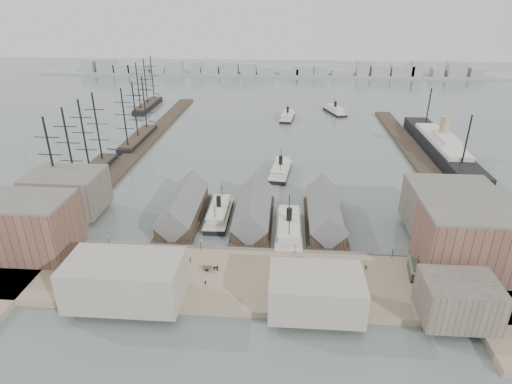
# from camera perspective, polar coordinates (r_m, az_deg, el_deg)

# --- Properties ---
(ground) EXTENTS (900.00, 900.00, 0.00)m
(ground) POSITION_cam_1_polar(r_m,az_deg,el_deg) (143.84, -0.89, -7.19)
(ground) COLOR #515E5A
(ground) RESTS_ON ground
(quay) EXTENTS (180.00, 30.00, 2.00)m
(quay) POSITION_cam_1_polar(r_m,az_deg,el_deg) (126.80, -1.70, -11.59)
(quay) COLOR #86735A
(quay) RESTS_ON ground
(seawall) EXTENTS (180.00, 1.20, 2.30)m
(seawall) POSITION_cam_1_polar(r_m,az_deg,el_deg) (138.85, -1.08, -7.92)
(seawall) COLOR #59544C
(seawall) RESTS_ON ground
(west_wharf) EXTENTS (10.00, 220.00, 1.60)m
(west_wharf) POSITION_cam_1_polar(r_m,az_deg,el_deg) (246.99, -14.78, 6.20)
(west_wharf) COLOR #2D231C
(west_wharf) RESTS_ON ground
(east_wharf) EXTENTS (10.00, 180.00, 1.60)m
(east_wharf) POSITION_cam_1_polar(r_m,az_deg,el_deg) (234.24, 20.61, 4.40)
(east_wharf) COLOR #2D231C
(east_wharf) RESTS_ON ground
(ferry_shed_west) EXTENTS (14.00, 42.00, 12.60)m
(ferry_shed_west) POSITION_cam_1_polar(r_m,az_deg,el_deg) (160.14, -9.68, -2.12)
(ferry_shed_west) COLOR #2D231C
(ferry_shed_west) RESTS_ON ground
(ferry_shed_center) EXTENTS (14.00, 42.00, 12.60)m
(ferry_shed_center) POSITION_cam_1_polar(r_m,az_deg,el_deg) (156.17, -0.35, -2.47)
(ferry_shed_center) COLOR #2D231C
(ferry_shed_center) RESTS_ON ground
(ferry_shed_east) EXTENTS (14.00, 42.00, 12.60)m
(ferry_shed_east) POSITION_cam_1_polar(r_m,az_deg,el_deg) (156.47, 9.19, -2.76)
(ferry_shed_east) COLOR #2D231C
(ferry_shed_east) RESTS_ON ground
(warehouse_west_front) EXTENTS (32.00, 18.00, 18.00)m
(warehouse_west_front) POSITION_cam_1_polar(r_m,az_deg,el_deg) (151.09, -28.93, -4.13)
(warehouse_west_front) COLOR brown
(warehouse_west_front) RESTS_ON west_land
(warehouse_west_back) EXTENTS (26.00, 20.00, 14.00)m
(warehouse_west_back) POSITION_cam_1_polar(r_m,az_deg,el_deg) (174.81, -23.85, -0.04)
(warehouse_west_back) COLOR #60564C
(warehouse_west_back) RESTS_ON west_land
(warehouse_east_front) EXTENTS (30.00, 18.00, 19.00)m
(warehouse_east_front) POSITION_cam_1_polar(r_m,az_deg,el_deg) (138.48, 27.10, -6.06)
(warehouse_east_front) COLOR brown
(warehouse_east_front) RESTS_ON east_land
(warehouse_east_back) EXTENTS (28.00, 20.00, 15.00)m
(warehouse_east_back) POSITION_cam_1_polar(r_m,az_deg,el_deg) (162.18, 24.30, -1.84)
(warehouse_east_back) COLOR #60564C
(warehouse_east_back) RESTS_ON east_land
(street_bldg_center) EXTENTS (24.00, 16.00, 10.00)m
(street_bldg_center) POSITION_cam_1_polar(r_m,az_deg,el_deg) (113.46, 8.00, -13.07)
(street_bldg_center) COLOR gray
(street_bldg_center) RESTS_ON quay
(street_bldg_west) EXTENTS (30.00, 16.00, 12.00)m
(street_bldg_west) POSITION_cam_1_polar(r_m,az_deg,el_deg) (119.81, -17.06, -11.17)
(street_bldg_west) COLOR gray
(street_bldg_west) RESTS_ON quay
(street_bldg_east) EXTENTS (18.00, 14.00, 11.00)m
(street_bldg_east) POSITION_cam_1_polar(r_m,az_deg,el_deg) (120.29, 25.35, -12.83)
(street_bldg_east) COLOR #60564C
(street_bldg_east) RESTS_ON quay
(lamp_post_far_w) EXTENTS (0.44, 0.44, 3.92)m
(lamp_post_far_w) POSITION_cam_1_polar(r_m,az_deg,el_deg) (146.19, -19.11, -5.99)
(lamp_post_far_w) COLOR black
(lamp_post_far_w) RESTS_ON quay
(lamp_post_near_w) EXTENTS (0.44, 0.44, 3.92)m
(lamp_post_near_w) POSITION_cam_1_polar(r_m,az_deg,el_deg) (137.48, -7.44, -6.76)
(lamp_post_near_w) COLOR black
(lamp_post_near_w) RESTS_ON quay
(lamp_post_near_e) EXTENTS (0.44, 0.44, 3.92)m
(lamp_post_near_e) POSITION_cam_1_polar(r_m,az_deg,el_deg) (135.02, 5.24, -7.28)
(lamp_post_near_e) COLOR black
(lamp_post_near_e) RESTS_ON quay
(lamp_post_far_e) EXTENTS (0.44, 0.44, 3.92)m
(lamp_post_far_e) POSITION_cam_1_polar(r_m,az_deg,el_deg) (139.14, 17.79, -7.45)
(lamp_post_far_e) COLOR black
(lamp_post_far_e) RESTS_ON quay
(far_shore) EXTENTS (500.00, 40.00, 15.72)m
(far_shore) POSITION_cam_1_polar(r_m,az_deg,el_deg) (461.49, 2.62, 15.78)
(far_shore) COLOR gray
(far_shore) RESTS_ON ground
(ferry_docked_west) EXTENTS (8.00, 26.67, 9.53)m
(ferry_docked_west) POSITION_cam_1_polar(r_m,az_deg,el_deg) (160.36, -4.94, -2.76)
(ferry_docked_west) COLOR black
(ferry_docked_west) RESTS_ON ground
(ferry_docked_east) EXTENTS (8.93, 29.77, 10.63)m
(ferry_docked_east) POSITION_cam_1_polar(r_m,az_deg,el_deg) (149.71, 4.38, -4.77)
(ferry_docked_east) COLOR black
(ferry_docked_east) RESTS_ON ground
(ferry_open_near) EXTENTS (10.94, 27.31, 9.49)m
(ferry_open_near) POSITION_cam_1_polar(r_m,az_deg,el_deg) (199.56, 3.28, 3.01)
(ferry_open_near) COLOR black
(ferry_open_near) RESTS_ON ground
(ferry_open_mid) EXTENTS (10.78, 26.17, 9.07)m
(ferry_open_mid) POSITION_cam_1_polar(r_m,az_deg,el_deg) (291.74, 4.22, 10.04)
(ferry_open_mid) COLOR black
(ferry_open_mid) RESTS_ON ground
(ferry_open_far) EXTENTS (15.52, 26.44, 9.05)m
(ferry_open_far) POSITION_cam_1_polar(r_m,az_deg,el_deg) (311.54, 10.47, 10.65)
(ferry_open_far) COLOR black
(ferry_open_far) RESTS_ON ground
(sailing_ship_near) EXTENTS (8.78, 60.49, 36.10)m
(sailing_ship_near) POSITION_cam_1_polar(r_m,az_deg,el_deg) (202.92, -22.00, 1.67)
(sailing_ship_near) COLOR black
(sailing_ship_near) RESTS_ON ground
(sailing_ship_mid) EXTENTS (8.21, 47.41, 33.73)m
(sailing_ship_mid) POSITION_cam_1_polar(r_m,az_deg,el_deg) (253.39, -15.42, 6.98)
(sailing_ship_mid) COLOR black
(sailing_ship_mid) RESTS_ON ground
(sailing_ship_far) EXTENTS (8.53, 47.38, 35.06)m
(sailing_ship_far) POSITION_cam_1_polar(r_m,az_deg,el_deg) (330.86, -14.21, 11.21)
(sailing_ship_far) COLOR black
(sailing_ship_far) RESTS_ON ground
(ocean_steamer) EXTENTS (13.73, 100.36, 20.07)m
(ocean_steamer) POSITION_cam_1_polar(r_m,az_deg,el_deg) (244.54, 23.43, 5.64)
(ocean_steamer) COLOR black
(ocean_steamer) RESTS_ON ground
(tram) EXTENTS (3.72, 9.76, 3.39)m
(tram) POSITION_cam_1_polar(r_m,az_deg,el_deg) (134.08, 20.25, -9.67)
(tram) COLOR black
(tram) RESTS_ON quay
(horse_cart_left) EXTENTS (4.74, 1.73, 1.65)m
(horse_cart_left) POSITION_cam_1_polar(r_m,az_deg,el_deg) (137.37, -14.97, -8.44)
(horse_cart_left) COLOR black
(horse_cart_left) RESTS_ON quay
(horse_cart_center) EXTENTS (4.79, 1.59, 1.44)m
(horse_cart_center) POSITION_cam_1_polar(r_m,az_deg,el_deg) (128.99, -5.84, -10.05)
(horse_cart_center) COLOR black
(horse_cart_center) RESTS_ON quay
(horse_cart_right) EXTENTS (4.64, 1.83, 1.52)m
(horse_cart_right) POSITION_cam_1_polar(r_m,az_deg,el_deg) (122.34, 4.68, -12.17)
(horse_cart_right) COLOR black
(horse_cart_right) RESTS_ON quay
(pedestrian_0) EXTENTS (0.55, 0.69, 1.72)m
(pedestrian_0) POSITION_cam_1_polar(r_m,az_deg,el_deg) (150.57, -22.94, -6.53)
(pedestrian_0) COLOR black
(pedestrian_0) RESTS_ON quay
(pedestrian_1) EXTENTS (0.97, 0.95, 1.58)m
(pedestrian_1) POSITION_cam_1_polar(r_m,az_deg,el_deg) (133.42, -17.59, -9.92)
(pedestrian_1) COLOR black
(pedestrian_1) RESTS_ON quay
(pedestrian_2) EXTENTS (1.12, 1.20, 1.63)m
(pedestrian_2) POSITION_cam_1_polar(r_m,az_deg,el_deg) (133.15, -8.76, -8.98)
(pedestrian_2) COLOR black
(pedestrian_2) RESTS_ON quay
(pedestrian_3) EXTENTS (0.98, 0.90, 1.61)m
(pedestrian_3) POSITION_cam_1_polar(r_m,az_deg,el_deg) (123.28, -6.74, -11.94)
(pedestrian_3) COLOR black
(pedestrian_3) RESTS_ON quay
(pedestrian_4) EXTENTS (0.97, 0.79, 1.71)m
(pedestrian_4) POSITION_cam_1_polar(r_m,az_deg,el_deg) (128.75, -5.17, -10.04)
(pedestrian_4) COLOR black
(pedestrian_4) RESTS_ON quay
(pedestrian_5) EXTENTS (0.75, 0.78, 1.74)m
(pedestrian_5) POSITION_cam_1_polar(r_m,az_deg,el_deg) (124.32, 3.75, -11.41)
(pedestrian_5) COLOR black
(pedestrian_5) RESTS_ON quay
(pedestrian_6) EXTENTS (1.07, 0.95, 1.82)m
(pedestrian_6) POSITION_cam_1_polar(r_m,az_deg,el_deg) (132.53, 5.58, -8.91)
(pedestrian_6) COLOR black
(pedestrian_6) RESTS_ON quay
(pedestrian_7) EXTENTS (0.97, 1.19, 1.61)m
(pedestrian_7) POSITION_cam_1_polar(r_m,az_deg,el_deg) (125.26, 14.15, -11.96)
(pedestrian_7) COLOR black
(pedestrian_7) RESTS_ON quay
(pedestrian_8) EXTENTS (1.03, 0.90, 1.66)m
(pedestrian_8) POSITION_cam_1_polar(r_m,az_deg,el_deg) (132.58, 14.44, -9.70)
(pedestrian_8) COLOR black
(pedestrian_8) RESTS_ON quay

